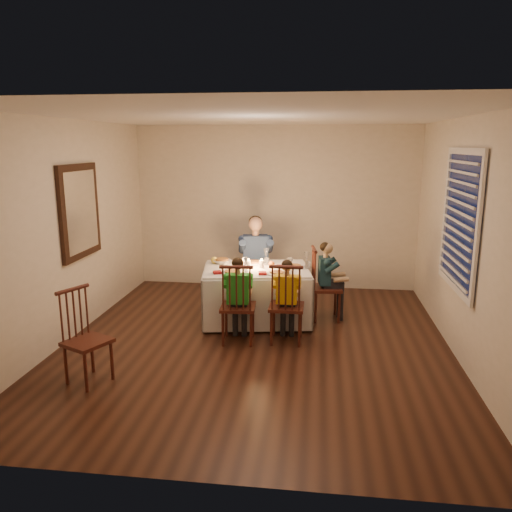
# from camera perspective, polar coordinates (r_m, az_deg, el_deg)

# --- Properties ---
(ground) EXTENTS (5.00, 5.00, 0.00)m
(ground) POSITION_cam_1_polar(r_m,az_deg,el_deg) (5.98, -0.04, -10.01)
(ground) COLOR black
(ground) RESTS_ON ground
(wall_left) EXTENTS (0.02, 5.00, 2.60)m
(wall_left) POSITION_cam_1_polar(r_m,az_deg,el_deg) (6.30, -20.83, 2.64)
(wall_left) COLOR beige
(wall_left) RESTS_ON ground
(wall_right) EXTENTS (0.02, 5.00, 2.60)m
(wall_right) POSITION_cam_1_polar(r_m,az_deg,el_deg) (5.78, 22.69, 1.65)
(wall_right) COLOR beige
(wall_right) RESTS_ON ground
(wall_back) EXTENTS (4.50, 0.02, 2.60)m
(wall_back) POSITION_cam_1_polar(r_m,az_deg,el_deg) (8.07, 2.20, 5.51)
(wall_back) COLOR beige
(wall_back) RESTS_ON ground
(ceiling) EXTENTS (5.00, 5.00, 0.00)m
(ceiling) POSITION_cam_1_polar(r_m,az_deg,el_deg) (5.53, -0.04, 15.71)
(ceiling) COLOR white
(ceiling) RESTS_ON wall_back
(dining_table) EXTENTS (1.52, 1.21, 0.69)m
(dining_table) POSITION_cam_1_polar(r_m,az_deg,el_deg) (6.58, 0.04, -3.14)
(dining_table) COLOR silver
(dining_table) RESTS_ON ground
(chair_adult) EXTENTS (0.47, 0.45, 0.98)m
(chair_adult) POSITION_cam_1_polar(r_m,az_deg,el_deg) (7.45, -0.04, -5.36)
(chair_adult) COLOR #33160D
(chair_adult) RESTS_ON ground
(chair_near_left) EXTENTS (0.43, 0.41, 0.98)m
(chair_near_left) POSITION_cam_1_polar(r_m,az_deg,el_deg) (6.06, -2.03, -9.72)
(chair_near_left) COLOR #33160D
(chair_near_left) RESTS_ON ground
(chair_near_right) EXTENTS (0.41, 0.39, 0.98)m
(chair_near_right) POSITION_cam_1_polar(r_m,az_deg,el_deg) (6.07, 3.45, -9.69)
(chair_near_right) COLOR #33160D
(chair_near_right) RESTS_ON ground
(chair_end) EXTENTS (0.43, 0.45, 0.98)m
(chair_end) POSITION_cam_1_polar(r_m,az_deg,el_deg) (6.86, 7.91, -7.11)
(chair_end) COLOR #33160D
(chair_end) RESTS_ON ground
(chair_extra) EXTENTS (0.50, 0.51, 0.95)m
(chair_extra) POSITION_cam_1_polar(r_m,az_deg,el_deg) (5.38, -18.39, -13.44)
(chair_extra) COLOR #33160D
(chair_extra) RESTS_ON ground
(adult) EXTENTS (0.56, 0.53, 1.30)m
(adult) POSITION_cam_1_polar(r_m,az_deg,el_deg) (7.45, -0.04, -5.36)
(adult) COLOR navy
(adult) RESTS_ON ground
(child_green) EXTENTS (0.35, 0.33, 1.04)m
(child_green) POSITION_cam_1_polar(r_m,az_deg,el_deg) (6.06, -2.03, -9.72)
(child_green) COLOR green
(child_green) RESTS_ON ground
(child_yellow) EXTENTS (0.32, 0.29, 1.01)m
(child_yellow) POSITION_cam_1_polar(r_m,az_deg,el_deg) (6.07, 3.45, -9.69)
(child_yellow) COLOR yellow
(child_yellow) RESTS_ON ground
(child_teal) EXTENTS (0.36, 0.38, 1.05)m
(child_teal) POSITION_cam_1_polar(r_m,az_deg,el_deg) (6.86, 7.91, -7.11)
(child_teal) COLOR #18353D
(child_teal) RESTS_ON ground
(setting_adult) EXTENTS (0.30, 0.30, 0.02)m
(setting_adult) POSITION_cam_1_polar(r_m,az_deg,el_deg) (6.77, -0.25, -0.78)
(setting_adult) COLOR silver
(setting_adult) RESTS_ON dining_table
(setting_green) EXTENTS (0.30, 0.30, 0.02)m
(setting_green) POSITION_cam_1_polar(r_m,az_deg,el_deg) (6.26, -2.81, -1.92)
(setting_green) COLOR silver
(setting_green) RESTS_ON dining_table
(setting_yellow) EXTENTS (0.30, 0.30, 0.02)m
(setting_yellow) POSITION_cam_1_polar(r_m,az_deg,el_deg) (6.23, 2.40, -2.01)
(setting_yellow) COLOR silver
(setting_yellow) RESTS_ON dining_table
(setting_teal) EXTENTS (0.30, 0.30, 0.02)m
(setting_teal) POSITION_cam_1_polar(r_m,az_deg,el_deg) (6.58, 4.37, -1.23)
(setting_teal) COLOR silver
(setting_teal) RESTS_ON dining_table
(candle_left) EXTENTS (0.06, 0.06, 0.10)m
(candle_left) POSITION_cam_1_polar(r_m,az_deg,el_deg) (6.51, -0.86, -0.97)
(candle_left) COLOR white
(candle_left) RESTS_ON dining_table
(candle_right) EXTENTS (0.06, 0.06, 0.10)m
(candle_right) POSITION_cam_1_polar(r_m,az_deg,el_deg) (6.52, 0.65, -0.96)
(candle_right) COLOR white
(candle_right) RESTS_ON dining_table
(squash) EXTENTS (0.09, 0.09, 0.09)m
(squash) POSITION_cam_1_polar(r_m,az_deg,el_deg) (6.80, -4.80, -0.47)
(squash) COLOR yellow
(squash) RESTS_ON dining_table
(orange_fruit) EXTENTS (0.08, 0.08, 0.08)m
(orange_fruit) POSITION_cam_1_polar(r_m,az_deg,el_deg) (6.57, 1.80, -0.94)
(orange_fruit) COLOR orange
(orange_fruit) RESTS_ON dining_table
(serving_bowl) EXTENTS (0.26, 0.26, 0.06)m
(serving_bowl) POSITION_cam_1_polar(r_m,az_deg,el_deg) (6.78, -3.90, -0.64)
(serving_bowl) COLOR silver
(serving_bowl) RESTS_ON dining_table
(wall_mirror) EXTENTS (0.06, 0.95, 1.15)m
(wall_mirror) POSITION_cam_1_polar(r_m,az_deg,el_deg) (6.52, -19.49, 4.84)
(wall_mirror) COLOR black
(wall_mirror) RESTS_ON wall_left
(window_blinds) EXTENTS (0.07, 1.34, 1.54)m
(window_blinds) POSITION_cam_1_polar(r_m,az_deg,el_deg) (5.83, 22.18, 3.78)
(window_blinds) COLOR black
(window_blinds) RESTS_ON wall_right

